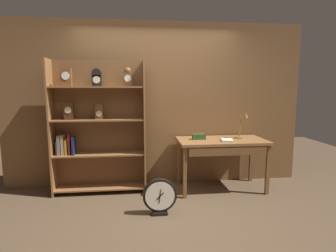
% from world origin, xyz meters
% --- Properties ---
extents(ground_plane, '(10.00, 10.00, 0.00)m').
position_xyz_m(ground_plane, '(0.00, 0.00, 0.00)').
color(ground_plane, brown).
extents(back_wood_panel, '(4.80, 0.05, 2.60)m').
position_xyz_m(back_wood_panel, '(0.00, 1.35, 1.30)').
color(back_wood_panel, brown).
rests_on(back_wood_panel, ground).
extents(bookshelf, '(1.36, 0.30, 1.98)m').
position_xyz_m(bookshelf, '(-0.90, 1.05, 1.01)').
color(bookshelf, brown).
rests_on(bookshelf, ground).
extents(workbench, '(1.34, 0.69, 0.79)m').
position_xyz_m(workbench, '(0.98, 0.92, 0.70)').
color(workbench, brown).
rests_on(workbench, ground).
extents(desk_lamp, '(0.20, 0.19, 0.42)m').
position_xyz_m(desk_lamp, '(1.32, 1.01, 1.00)').
color(desk_lamp, olive).
rests_on(desk_lamp, workbench).
extents(toolbox_small, '(0.20, 0.09, 0.08)m').
position_xyz_m(toolbox_small, '(0.63, 1.00, 0.83)').
color(toolbox_small, '#2D5123').
rests_on(toolbox_small, workbench).
extents(open_repair_manual, '(0.20, 0.25, 0.02)m').
position_xyz_m(open_repair_manual, '(1.02, 0.83, 0.80)').
color(open_repair_manual, silver).
rests_on(open_repair_manual, workbench).
extents(round_clock_large, '(0.42, 0.11, 0.46)m').
position_xyz_m(round_clock_large, '(-0.04, 0.19, 0.24)').
color(round_clock_large, black).
rests_on(round_clock_large, ground).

